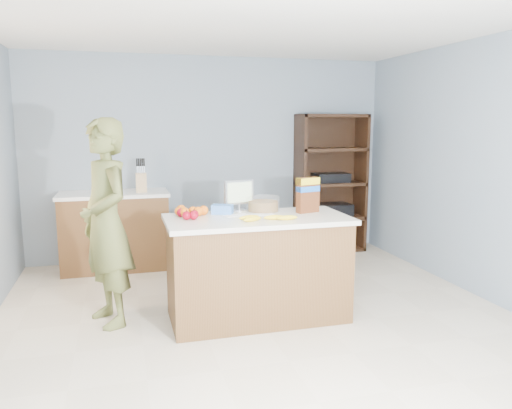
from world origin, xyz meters
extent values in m
cube|color=beige|center=(0.00, 0.00, 0.00)|extent=(4.50, 5.00, 0.02)
cube|color=gray|center=(0.00, 2.50, 1.25)|extent=(4.50, 0.02, 2.50)
cube|color=gray|center=(0.00, -2.50, 1.25)|extent=(4.50, 0.02, 2.50)
cube|color=gray|center=(2.25, 0.00, 1.25)|extent=(0.02, 5.00, 2.50)
cube|color=white|center=(0.00, 0.00, 2.50)|extent=(4.50, 5.00, 0.02)
cube|color=brown|center=(0.00, 0.30, 0.43)|extent=(1.50, 0.70, 0.86)
cube|color=silver|center=(0.00, 0.30, 0.88)|extent=(1.56, 0.76, 0.04)
cube|color=black|center=(0.00, 0.30, 0.05)|extent=(1.46, 0.66, 0.10)
cube|color=brown|center=(-1.20, 2.20, 0.43)|extent=(1.20, 0.60, 0.86)
cube|color=white|center=(-1.20, 2.20, 0.88)|extent=(1.24, 0.62, 0.04)
cube|color=black|center=(1.55, 2.48, 0.90)|extent=(0.90, 0.04, 1.80)
cube|color=black|center=(1.12, 2.30, 0.90)|extent=(0.04, 0.40, 1.80)
cube|color=black|center=(1.98, 2.30, 0.90)|extent=(0.04, 0.40, 1.80)
cube|color=black|center=(1.55, 2.30, 0.02)|extent=(0.90, 0.40, 0.04)
cube|color=black|center=(1.55, 2.30, 0.45)|extent=(0.90, 0.40, 0.04)
cube|color=black|center=(1.55, 2.30, 0.90)|extent=(0.90, 0.40, 0.04)
cube|color=black|center=(1.55, 2.30, 1.35)|extent=(0.90, 0.40, 0.04)
cube|color=black|center=(1.55, 2.30, 1.78)|extent=(0.90, 0.40, 0.04)
cube|color=black|center=(1.55, 2.30, 0.55)|extent=(0.55, 0.32, 0.16)
cube|color=black|center=(1.55, 2.30, 0.98)|extent=(0.45, 0.30, 0.12)
imported|color=brown|center=(-1.25, 0.53, 0.87)|extent=(0.63, 0.75, 1.74)
cube|color=tan|center=(-0.89, 2.14, 1.01)|extent=(0.12, 0.10, 0.22)
cylinder|color=black|center=(-0.93, 2.14, 1.17)|extent=(0.02, 0.02, 0.09)
cylinder|color=black|center=(-0.91, 2.14, 1.17)|extent=(0.02, 0.02, 0.09)
cylinder|color=black|center=(-0.89, 2.14, 1.17)|extent=(0.02, 0.02, 0.09)
cylinder|color=black|center=(-0.87, 2.14, 1.17)|extent=(0.02, 0.02, 0.09)
cylinder|color=black|center=(-0.85, 2.14, 1.17)|extent=(0.02, 0.02, 0.09)
cube|color=white|center=(-0.16, 0.41, 0.90)|extent=(0.24, 0.16, 0.00)
cube|color=white|center=(0.06, 0.39, 0.90)|extent=(0.22, 0.11, 0.00)
ellipsoid|color=yellow|center=(-0.10, 0.20, 0.92)|extent=(0.19, 0.08, 0.04)
ellipsoid|color=yellow|center=(-0.09, 0.13, 0.92)|extent=(0.18, 0.11, 0.04)
ellipsoid|color=yellow|center=(0.10, 0.15, 0.92)|extent=(0.19, 0.05, 0.04)
ellipsoid|color=yellow|center=(0.20, 0.11, 0.92)|extent=(0.18, 0.04, 0.04)
sphere|color=maroon|center=(-0.63, 0.47, 0.94)|extent=(0.07, 0.07, 0.07)
sphere|color=maroon|center=(-0.54, 0.32, 0.94)|extent=(0.07, 0.07, 0.07)
sphere|color=maroon|center=(-0.60, 0.33, 0.94)|extent=(0.07, 0.07, 0.07)
sphere|color=maroon|center=(-0.53, 0.37, 0.94)|extent=(0.07, 0.07, 0.07)
sphere|color=orange|center=(-0.60, 0.46, 0.94)|extent=(0.08, 0.08, 0.08)
sphere|color=orange|center=(-0.61, 0.60, 0.94)|extent=(0.08, 0.08, 0.08)
sphere|color=orange|center=(-0.48, 0.47, 0.94)|extent=(0.08, 0.08, 0.08)
sphere|color=orange|center=(-0.43, 0.51, 0.94)|extent=(0.08, 0.08, 0.08)
sphere|color=orange|center=(-0.64, 0.52, 0.94)|extent=(0.08, 0.08, 0.08)
sphere|color=orange|center=(-0.52, 0.49, 0.94)|extent=(0.08, 0.08, 0.08)
cube|color=blue|center=(-0.26, 0.53, 0.94)|extent=(0.21, 0.18, 0.08)
cylinder|color=#267219|center=(0.13, 0.57, 0.95)|extent=(0.27, 0.27, 0.09)
cylinder|color=white|center=(0.13, 0.57, 0.97)|extent=(0.30, 0.30, 0.13)
cylinder|color=silver|center=(-0.08, 0.63, 0.91)|extent=(0.12, 0.12, 0.01)
cylinder|color=silver|center=(-0.08, 0.63, 0.94)|extent=(0.02, 0.02, 0.05)
cube|color=silver|center=(-0.08, 0.63, 1.07)|extent=(0.28, 0.10, 0.22)
cube|color=yellow|center=(-0.08, 0.61, 1.07)|extent=(0.23, 0.06, 0.18)
cube|color=#592B14|center=(0.49, 0.39, 1.06)|extent=(0.22, 0.13, 0.31)
cube|color=yellow|center=(0.49, 0.39, 1.18)|extent=(0.22, 0.13, 0.06)
cube|color=blue|center=(0.49, 0.39, 1.11)|extent=(0.22, 0.13, 0.05)
camera|label=1|loc=(-1.11, -3.72, 1.70)|focal=35.00mm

